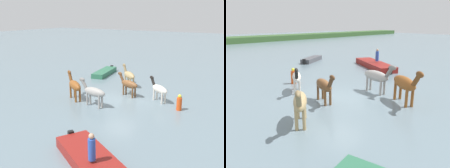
# 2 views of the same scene
# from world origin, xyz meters

# --- Properties ---
(ground_plane) EXTENTS (150.83, 150.83, 0.00)m
(ground_plane) POSITION_xyz_m (0.00, 0.00, 0.00)
(ground_plane) COLOR slate
(horse_lead) EXTENTS (1.10, 2.28, 1.79)m
(horse_lead) POSITION_xyz_m (-1.15, 0.17, 0.98)
(horse_lead) COLOR brown
(horse_lead) RESTS_ON ground_plane
(horse_dun_straggler) EXTENTS (0.85, 2.51, 1.94)m
(horse_dun_straggler) POSITION_xyz_m (2.29, -0.81, 1.07)
(horse_dun_straggler) COLOR #9E9993
(horse_dun_straggler) RESTS_ON ground_plane
(horse_pinto_flank) EXTENTS (1.56, 2.08, 1.77)m
(horse_pinto_flank) POSITION_xyz_m (-1.15, 2.77, 0.97)
(horse_pinto_flank) COLOR silver
(horse_pinto_flank) RESTS_ON ground_plane
(horse_gray_outer) EXTENTS (1.79, 2.16, 1.90)m
(horse_gray_outer) POSITION_xyz_m (-3.67, -1.16, 1.05)
(horse_gray_outer) COLOR tan
(horse_gray_outer) RESTS_ON ground_plane
(horse_rear_stallion) EXTENTS (1.74, 2.46, 2.06)m
(horse_rear_stallion) POSITION_xyz_m (1.82, -2.97, 1.13)
(horse_rear_stallion) COLOR brown
(horse_rear_stallion) RESTS_ON ground_plane
(boat_skiff_near) EXTENTS (4.26, 5.98, 0.78)m
(boat_skiff_near) POSITION_xyz_m (8.74, 4.01, 0.19)
(boat_skiff_near) COLOR maroon
(boat_skiff_near) RESTS_ON ground_plane
(boat_launch_far) EXTENTS (3.69, 2.54, 0.71)m
(boat_launch_far) POSITION_xyz_m (6.48, 11.03, 0.16)
(boat_launch_far) COLOR #4C4C51
(boat_launch_far) RESTS_ON ground_plane
(person_boatman_standing) EXTENTS (0.32, 0.32, 1.19)m
(person_boatman_standing) POSITION_xyz_m (8.90, 3.88, 1.18)
(person_boatman_standing) COLOR #2D51B2
(person_boatman_standing) RESTS_ON boat_skiff_near
(buoy_channel_marker) EXTENTS (0.36, 0.36, 1.14)m
(buoy_channel_marker) POSITION_xyz_m (-0.15, 4.67, 0.51)
(buoy_channel_marker) COLOR #E54C19
(buoy_channel_marker) RESTS_ON ground_plane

